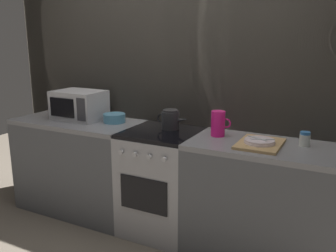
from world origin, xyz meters
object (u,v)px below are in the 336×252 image
object	(u,v)px
mixing_bowl	(114,118)
dish_pile	(260,143)
pitcher	(218,124)
spice_jar	(305,139)
stove_unit	(162,182)
kettle	(171,120)
microwave	(79,105)

from	to	relation	value
mixing_bowl	dish_pile	xyz separation A→B (m)	(1.36, -0.12, -0.02)
mixing_bowl	pitcher	size ratio (longest dim) A/B	1.00
pitcher	spice_jar	size ratio (longest dim) A/B	1.90
stove_unit	dish_pile	size ratio (longest dim) A/B	2.25
pitcher	kettle	bearing A→B (deg)	176.14
pitcher	dish_pile	xyz separation A→B (m)	(0.36, -0.11, -0.08)
mixing_bowl	spice_jar	distance (m)	1.65
kettle	mixing_bowl	xyz separation A→B (m)	(-0.57, -0.02, -0.04)
microwave	mixing_bowl	size ratio (longest dim) A/B	2.30
stove_unit	pitcher	distance (m)	0.73
stove_unit	dish_pile	xyz separation A→B (m)	(0.82, -0.03, 0.47)
stove_unit	spice_jar	bearing A→B (deg)	5.00
stove_unit	dish_pile	world-z (taller)	dish_pile
stove_unit	microwave	distance (m)	1.08
kettle	dish_pile	world-z (taller)	kettle
kettle	dish_pile	xyz separation A→B (m)	(0.79, -0.14, -0.06)
stove_unit	spice_jar	world-z (taller)	spice_jar
pitcher	dish_pile	distance (m)	0.38
kettle	pitcher	distance (m)	0.44
dish_pile	pitcher	bearing A→B (deg)	163.32
microwave	pitcher	xyz separation A→B (m)	(1.38, 0.02, -0.03)
microwave	dish_pile	world-z (taller)	microwave
kettle	pitcher	xyz separation A→B (m)	(0.43, -0.03, 0.02)
microwave	dish_pile	size ratio (longest dim) A/B	1.15
pitcher	spice_jar	bearing A→B (deg)	2.28
microwave	stove_unit	bearing A→B (deg)	-3.15
stove_unit	spice_jar	xyz separation A→B (m)	(1.11, 0.10, 0.50)
mixing_bowl	dish_pile	distance (m)	1.36
kettle	spice_jar	size ratio (longest dim) A/B	2.71
stove_unit	pitcher	size ratio (longest dim) A/B	4.50
stove_unit	microwave	size ratio (longest dim) A/B	1.96
stove_unit	pitcher	xyz separation A→B (m)	(0.47, 0.07, 0.55)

